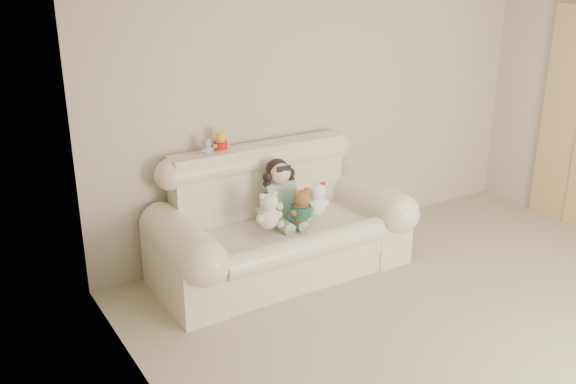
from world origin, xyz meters
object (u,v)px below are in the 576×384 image
at_px(cream_teddy, 268,207).
at_px(seated_child, 280,191).
at_px(brown_teddy, 301,202).
at_px(sofa, 282,216).
at_px(white_cat, 316,196).

bearing_deg(cream_teddy, seated_child, 50.40).
xyz_separation_m(brown_teddy, cream_teddy, (-0.29, 0.02, 0.01)).
distance_m(sofa, cream_teddy, 0.29).
bearing_deg(sofa, seated_child, 68.89).
height_order(white_cat, cream_teddy, cream_teddy).
distance_m(seated_child, cream_teddy, 0.32).
relative_size(sofa, brown_teddy, 6.34).
xyz_separation_m(sofa, seated_child, (0.03, 0.08, 0.18)).
distance_m(brown_teddy, cream_teddy, 0.29).
xyz_separation_m(sofa, cream_teddy, (-0.20, -0.14, 0.16)).
relative_size(sofa, white_cat, 6.19).
relative_size(seated_child, brown_teddy, 1.66).
bearing_deg(seated_child, brown_teddy, -70.56).
distance_m(white_cat, cream_teddy, 0.47).
xyz_separation_m(seated_child, white_cat, (0.23, -0.19, -0.03)).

